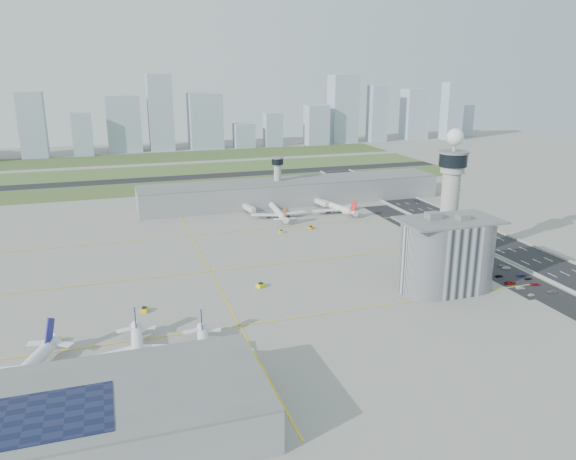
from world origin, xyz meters
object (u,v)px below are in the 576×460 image
object	(u,v)px
jet_bridge_near_1	(121,382)
tug_3	(261,285)
car_lot_11	(502,266)
jet_bridge_near_2	(222,366)
tug_2	(144,309)
car_hw_1	(480,235)
car_lot_2	(510,283)
car_lot_4	(489,271)
car_lot_9	(521,275)
car_lot_0	(531,295)
jet_bridge_far_1	(316,202)
jet_bridge_far_0	(245,208)
tug_1	(187,351)
jet_bridge_near_0	(9,400)
tug_0	(58,340)
car_lot_8	(528,278)
secondary_tower	(278,176)
car_hw_2	(416,201)
car_lot_3	(499,276)
car_lot_7	(536,284)
airplane_near_b	(137,346)
tug_5	(311,227)
car_lot_10	(507,268)
car_hw_4	(361,187)
control_tower	(451,191)
car_lot_5	(481,267)
car_lot_1	(520,288)
airplane_far_b	(336,203)
airplane_far_a	(278,208)
airplane_near_c	(204,348)
admin_building	(447,255)
car_lot_6	(552,292)
airplane_near_a	(19,367)

from	to	relation	value
jet_bridge_near_1	tug_3	xyz separation A→B (m)	(60.39, 64.70, -1.79)
car_lot_11	jet_bridge_near_2	bearing A→B (deg)	119.06
tug_2	car_lot_11	xyz separation A→B (m)	(165.66, -0.85, -0.50)
car_hw_1	car_lot_2	bearing A→B (deg)	-120.05
jet_bridge_near_2	car_lot_2	size ratio (longest dim) A/B	2.97
car_lot_2	car_lot_4	world-z (taller)	car_lot_2
car_lot_9	car_lot_0	bearing A→B (deg)	151.42
jet_bridge_far_1	car_hw_1	world-z (taller)	jet_bridge_far_1
tug_2	jet_bridge_far_0	bearing A→B (deg)	-98.80
jet_bridge_near_2	tug_1	xyz separation A→B (m)	(-8.39, 16.04, -1.82)
jet_bridge_near_0	car_hw_1	bearing A→B (deg)	-56.32
jet_bridge_far_1	jet_bridge_near_1	bearing A→B (deg)	-44.97
tug_0	jet_bridge_far_0	bearing A→B (deg)	-166.05
jet_bridge_near_1	car_lot_0	distance (m)	166.22
jet_bridge_near_0	car_lot_8	world-z (taller)	jet_bridge_near_0
jet_bridge_near_1	secondary_tower	bearing A→B (deg)	-18.17
secondary_tower	jet_bridge_near_1	bearing A→B (deg)	-118.17
car_lot_2	car_hw_2	world-z (taller)	car_lot_2
tug_2	car_lot_4	size ratio (longest dim) A/B	1.11
car_lot_3	car_lot_7	size ratio (longest dim) A/B	0.96
airplane_near_b	car_lot_4	world-z (taller)	airplane_near_b
tug_5	car_lot_10	size ratio (longest dim) A/B	0.71
tug_3	car_lot_2	bearing A→B (deg)	-137.62
car_hw_4	car_hw_2	bearing A→B (deg)	-72.08
control_tower	car_lot_5	bearing A→B (deg)	-50.64
airplane_near_b	tug_2	size ratio (longest dim) A/B	10.96
airplane_near_b	car_lot_11	world-z (taller)	airplane_near_b
jet_bridge_near_2	car_lot_3	distance (m)	142.92
secondary_tower	car_lot_1	xyz separation A→B (m)	(52.63, -183.05, -18.16)
car_lot_2	airplane_far_b	bearing A→B (deg)	13.08
car_lot_1	car_hw_4	distance (m)	212.84
airplane_far_a	jet_bridge_near_2	size ratio (longest dim) A/B	2.97
control_tower	jet_bridge_far_1	xyz separation A→B (m)	(-20.00, 124.00, -32.19)
car_lot_8	car_lot_7	bearing A→B (deg)	162.74
car_lot_4	car_lot_0	bearing A→B (deg)	171.52
tug_3	car_lot_11	distance (m)	116.41
jet_bridge_near_0	car_lot_2	size ratio (longest dim) A/B	2.97
tug_0	car_lot_10	size ratio (longest dim) A/B	0.81
airplane_near_c	tug_3	xyz separation A→B (m)	(34.47, 56.34, -4.34)
airplane_near_c	jet_bridge_near_0	size ratio (longest dim) A/B	2.75
car_lot_10	car_hw_2	size ratio (longest dim) A/B	0.99
jet_bridge_near_1	airplane_near_b	bearing A→B (deg)	-9.30
admin_building	tug_1	xyz separation A→B (m)	(-113.38, -22.96, -14.28)
tug_3	car_lot_10	world-z (taller)	tug_3
secondary_tower	car_lot_6	size ratio (longest dim) A/B	7.62
airplane_near_a	jet_bridge_far_0	world-z (taller)	airplane_near_a
jet_bridge_near_2	jet_bridge_far_1	distance (m)	219.71
car_lot_2	airplane_near_b	bearing A→B (deg)	99.93
car_lot_6	airplane_far_b	bearing A→B (deg)	18.38
airplane_near_b	car_lot_5	size ratio (longest dim) A/B	11.84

